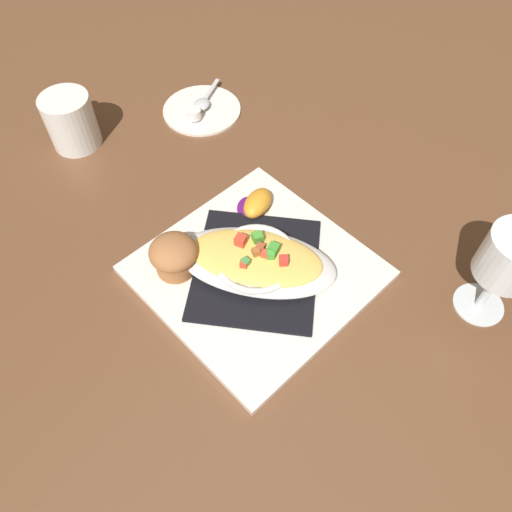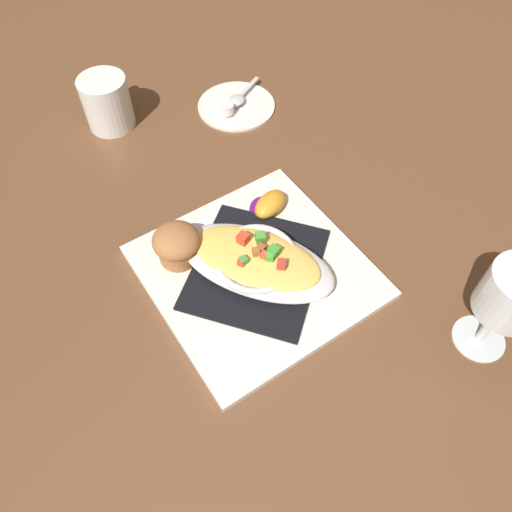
{
  "view_description": "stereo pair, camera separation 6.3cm",
  "coord_description": "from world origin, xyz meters",
  "px_view_note": "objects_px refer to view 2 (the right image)",
  "views": [
    {
      "loc": [
        0.24,
        -0.28,
        0.55
      ],
      "look_at": [
        0.0,
        0.0,
        0.04
      ],
      "focal_mm": 34.77,
      "sensor_mm": 36.0,
      "label": 1
    },
    {
      "loc": [
        0.28,
        -0.23,
        0.55
      ],
      "look_at": [
        0.0,
        0.0,
        0.04
      ],
      "focal_mm": 34.77,
      "sensor_mm": 36.0,
      "label": 2
    }
  ],
  "objects_px": {
    "spoon": "(238,99)",
    "creamer_cup_0": "(227,109)",
    "muffin": "(177,244)",
    "coffee_mug": "(108,105)",
    "gratin_dish": "(256,260)",
    "stemmed_glass": "(512,298)",
    "orange_garnish": "(269,205)",
    "square_plate": "(256,272)",
    "creamer_saucer": "(236,105)"
  },
  "relations": [
    {
      "from": "coffee_mug",
      "to": "spoon",
      "type": "bearing_deg",
      "value": 63.09
    },
    {
      "from": "muffin",
      "to": "stemmed_glass",
      "type": "distance_m",
      "value": 0.4
    },
    {
      "from": "square_plate",
      "to": "muffin",
      "type": "height_order",
      "value": "muffin"
    },
    {
      "from": "creamer_saucer",
      "to": "creamer_cup_0",
      "type": "height_order",
      "value": "creamer_cup_0"
    },
    {
      "from": "stemmed_glass",
      "to": "muffin",
      "type": "bearing_deg",
      "value": -146.64
    },
    {
      "from": "creamer_cup_0",
      "to": "muffin",
      "type": "bearing_deg",
      "value": -49.51
    },
    {
      "from": "orange_garnish",
      "to": "coffee_mug",
      "type": "relative_size",
      "value": 0.73
    },
    {
      "from": "square_plate",
      "to": "stemmed_glass",
      "type": "xyz_separation_m",
      "value": [
        0.25,
        0.15,
        0.09
      ]
    },
    {
      "from": "coffee_mug",
      "to": "square_plate",
      "type": "bearing_deg",
      "value": -1.16
    },
    {
      "from": "creamer_saucer",
      "to": "spoon",
      "type": "height_order",
      "value": "spoon"
    },
    {
      "from": "coffee_mug",
      "to": "spoon",
      "type": "xyz_separation_m",
      "value": [
        0.1,
        0.19,
        -0.02
      ]
    },
    {
      "from": "square_plate",
      "to": "gratin_dish",
      "type": "relative_size",
      "value": 1.15
    },
    {
      "from": "stemmed_glass",
      "to": "coffee_mug",
      "type": "bearing_deg",
      "value": -167.5
    },
    {
      "from": "orange_garnish",
      "to": "coffee_mug",
      "type": "xyz_separation_m",
      "value": [
        -0.32,
        -0.07,
        0.02
      ]
    },
    {
      "from": "creamer_saucer",
      "to": "spoon",
      "type": "relative_size",
      "value": 1.45
    },
    {
      "from": "creamer_saucer",
      "to": "creamer_cup_0",
      "type": "distance_m",
      "value": 0.03
    },
    {
      "from": "gratin_dish",
      "to": "stemmed_glass",
      "type": "bearing_deg",
      "value": 31.15
    },
    {
      "from": "gratin_dish",
      "to": "creamer_saucer",
      "type": "distance_m",
      "value": 0.35
    },
    {
      "from": "gratin_dish",
      "to": "creamer_cup_0",
      "type": "relative_size",
      "value": 9.75
    },
    {
      "from": "muffin",
      "to": "orange_garnish",
      "type": "relative_size",
      "value": 0.87
    },
    {
      "from": "gratin_dish",
      "to": "orange_garnish",
      "type": "height_order",
      "value": "gratin_dish"
    },
    {
      "from": "gratin_dish",
      "to": "coffee_mug",
      "type": "relative_size",
      "value": 2.42
    },
    {
      "from": "muffin",
      "to": "stemmed_glass",
      "type": "height_order",
      "value": "stemmed_glass"
    },
    {
      "from": "muffin",
      "to": "spoon",
      "type": "height_order",
      "value": "muffin"
    },
    {
      "from": "orange_garnish",
      "to": "spoon",
      "type": "height_order",
      "value": "orange_garnish"
    },
    {
      "from": "muffin",
      "to": "stemmed_glass",
      "type": "xyz_separation_m",
      "value": [
        0.33,
        0.22,
        0.06
      ]
    },
    {
      "from": "spoon",
      "to": "square_plate",
      "type": "bearing_deg",
      "value": -34.29
    },
    {
      "from": "square_plate",
      "to": "stemmed_glass",
      "type": "relative_size",
      "value": 1.95
    },
    {
      "from": "spoon",
      "to": "creamer_cup_0",
      "type": "relative_size",
      "value": 3.84
    },
    {
      "from": "square_plate",
      "to": "coffee_mug",
      "type": "height_order",
      "value": "coffee_mug"
    },
    {
      "from": "square_plate",
      "to": "orange_garnish",
      "type": "height_order",
      "value": "orange_garnish"
    },
    {
      "from": "square_plate",
      "to": "stemmed_glass",
      "type": "distance_m",
      "value": 0.3
    },
    {
      "from": "coffee_mug",
      "to": "creamer_saucer",
      "type": "height_order",
      "value": "coffee_mug"
    },
    {
      "from": "creamer_saucer",
      "to": "creamer_cup_0",
      "type": "relative_size",
      "value": 5.59
    },
    {
      "from": "square_plate",
      "to": "gratin_dish",
      "type": "distance_m",
      "value": 0.03
    },
    {
      "from": "square_plate",
      "to": "stemmed_glass",
      "type": "bearing_deg",
      "value": 31.16
    },
    {
      "from": "stemmed_glass",
      "to": "creamer_saucer",
      "type": "xyz_separation_m",
      "value": [
        -0.54,
        0.05,
        -0.09
      ]
    },
    {
      "from": "square_plate",
      "to": "orange_garnish",
      "type": "bearing_deg",
      "value": 130.47
    },
    {
      "from": "coffee_mug",
      "to": "stemmed_glass",
      "type": "xyz_separation_m",
      "value": [
        0.64,
        0.14,
        0.06
      ]
    },
    {
      "from": "muffin",
      "to": "creamer_saucer",
      "type": "distance_m",
      "value": 0.34
    },
    {
      "from": "muffin",
      "to": "creamer_cup_0",
      "type": "bearing_deg",
      "value": 130.49
    },
    {
      "from": "coffee_mug",
      "to": "creamer_saucer",
      "type": "distance_m",
      "value": 0.22
    },
    {
      "from": "muffin",
      "to": "spoon",
      "type": "xyz_separation_m",
      "value": [
        -0.21,
        0.27,
        -0.03
      ]
    },
    {
      "from": "spoon",
      "to": "creamer_cup_0",
      "type": "height_order",
      "value": "creamer_cup_0"
    },
    {
      "from": "muffin",
      "to": "creamer_cup_0",
      "type": "distance_m",
      "value": 0.31
    },
    {
      "from": "muffin",
      "to": "coffee_mug",
      "type": "xyz_separation_m",
      "value": [
        -0.31,
        0.07,
        -0.0
      ]
    },
    {
      "from": "square_plate",
      "to": "coffee_mug",
      "type": "xyz_separation_m",
      "value": [
        -0.39,
        0.01,
        0.03
      ]
    },
    {
      "from": "stemmed_glass",
      "to": "creamer_saucer",
      "type": "height_order",
      "value": "stemmed_glass"
    },
    {
      "from": "gratin_dish",
      "to": "creamer_cup_0",
      "type": "height_order",
      "value": "gratin_dish"
    },
    {
      "from": "muffin",
      "to": "orange_garnish",
      "type": "height_order",
      "value": "muffin"
    }
  ]
}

